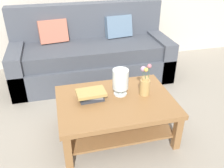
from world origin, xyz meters
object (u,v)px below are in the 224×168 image
object	(u,v)px
couch	(91,55)
flower_pitcher	(145,84)
book_stack_main	(91,95)
glass_hurricane_vase	(120,80)
coffee_table	(116,109)

from	to	relation	value
couch	flower_pitcher	size ratio (longest dim) A/B	6.52
book_stack_main	flower_pitcher	bearing A→B (deg)	-4.33
book_stack_main	glass_hurricane_vase	world-z (taller)	glass_hurricane_vase
glass_hurricane_vase	book_stack_main	bearing A→B (deg)	-176.20
coffee_table	book_stack_main	bearing A→B (deg)	163.15
couch	book_stack_main	world-z (taller)	couch
couch	flower_pitcher	distance (m)	1.38
glass_hurricane_vase	flower_pitcher	xyz separation A→B (m)	(0.24, -0.06, -0.04)
coffee_table	glass_hurricane_vase	world-z (taller)	glass_hurricane_vase
couch	flower_pitcher	xyz separation A→B (m)	(0.34, -1.33, 0.19)
couch	coffee_table	distance (m)	1.36
couch	coffee_table	bearing A→B (deg)	-89.05
couch	glass_hurricane_vase	xyz separation A→B (m)	(0.09, -1.26, 0.23)
coffee_table	flower_pitcher	distance (m)	0.40
couch	glass_hurricane_vase	world-z (taller)	couch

